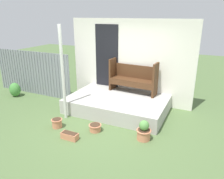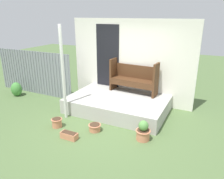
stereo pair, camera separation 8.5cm
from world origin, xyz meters
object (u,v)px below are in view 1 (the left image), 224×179
(flower_pot_middle, at_px, (95,127))
(support_post, at_px, (63,74))
(flower_pot_left, at_px, (57,123))
(flower_pot_right, at_px, (144,131))
(planter_box_rect, at_px, (70,136))
(shrub_by_fence, at_px, (15,90))
(bench, at_px, (133,77))

(flower_pot_middle, bearing_deg, support_post, 164.61)
(support_post, height_order, flower_pot_left, support_post)
(flower_pot_right, relative_size, planter_box_rect, 1.18)
(flower_pot_middle, relative_size, planter_box_rect, 0.78)
(support_post, distance_m, flower_pot_middle, 1.61)
(flower_pot_left, distance_m, flower_pot_middle, 0.99)
(support_post, relative_size, planter_box_rect, 6.20)
(flower_pot_middle, relative_size, flower_pot_right, 0.66)
(support_post, height_order, flower_pot_middle, support_post)
(flower_pot_left, bearing_deg, flower_pot_middle, 14.31)
(support_post, bearing_deg, shrub_by_fence, 166.69)
(planter_box_rect, xyz_separation_m, shrub_by_fence, (-3.33, 1.48, 0.16))
(flower_pot_middle, bearing_deg, shrub_by_fence, 166.07)
(bench, height_order, planter_box_rect, bench)
(bench, bearing_deg, support_post, -124.78)
(flower_pot_right, bearing_deg, support_post, 175.87)
(support_post, height_order, flower_pot_right, support_post)
(support_post, xyz_separation_m, shrub_by_fence, (-2.59, 0.61, -1.00))
(flower_pot_right, bearing_deg, bench, 117.05)
(flower_pot_left, relative_size, planter_box_rect, 0.70)
(shrub_by_fence, bearing_deg, support_post, -13.31)
(bench, relative_size, shrub_by_fence, 3.09)
(flower_pot_middle, relative_size, shrub_by_fence, 0.65)
(support_post, bearing_deg, flower_pot_middle, -15.39)
(flower_pot_right, xyz_separation_m, planter_box_rect, (-1.54, -0.70, -0.13))
(support_post, height_order, planter_box_rect, support_post)
(bench, xyz_separation_m, flower_pot_middle, (-0.25, -1.97, -0.81))
(support_post, xyz_separation_m, planter_box_rect, (0.74, -0.86, -1.17))
(support_post, distance_m, flower_pot_right, 2.51)
(support_post, relative_size, flower_pot_right, 5.24)
(bench, distance_m, flower_pot_middle, 2.15)
(flower_pot_left, bearing_deg, support_post, 103.38)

